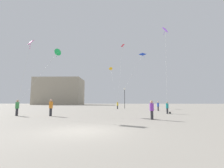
{
  "coord_description": "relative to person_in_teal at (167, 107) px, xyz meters",
  "views": [
    {
      "loc": [
        2.18,
        -8.28,
        1.49
      ],
      "look_at": [
        0.0,
        20.53,
        4.81
      ],
      "focal_mm": 25.35,
      "sensor_mm": 36.0,
      "label": 1
    }
  ],
  "objects": [
    {
      "name": "handbag_beside_flyer",
      "position": [
        0.35,
        0.1,
        -0.74
      ],
      "size": [
        0.28,
        0.35,
        0.24
      ],
      "primitive_type": "cube",
      "rotation": [
        0.0,
        0.0,
        1.04
      ],
      "color": "black",
      "rests_on": "ground_plane"
    },
    {
      "name": "lamppost_east",
      "position": [
        -5.41,
        16.13,
        2.4
      ],
      "size": [
        0.36,
        0.36,
        4.84
      ],
      "color": "#2D2D30",
      "rests_on": "ground_plane"
    },
    {
      "name": "kite_magenta_delta",
      "position": [
        -17.12,
        -3.02,
        7.9
      ],
      "size": [
        1.39,
        2.07,
        7.92
      ],
      "color": "#D12899"
    },
    {
      "name": "person_in_orange",
      "position": [
        -13.44,
        -4.42,
        0.14
      ],
      "size": [
        0.4,
        0.4,
        1.82
      ],
      "rotation": [
        0.0,
        0.0,
        1.52
      ],
      "color": "#2D2D33",
      "rests_on": "ground_plane"
    },
    {
      "name": "kite_violet_diamond",
      "position": [
        0.96,
        2.89,
        11.82
      ],
      "size": [
        1.67,
        3.68,
        11.97
      ],
      "color": "purple"
    },
    {
      "name": "ground_plane",
      "position": [
        -7.74,
        -12.79,
        -0.86
      ],
      "size": [
        300.0,
        300.0,
        0.0
      ],
      "primitive_type": "plane",
      "color": "#9E9689"
    },
    {
      "name": "building_left_hall",
      "position": [
        -44.74,
        73.06,
        7.06
      ],
      "size": [
        27.74,
        19.42,
        15.84
      ],
      "color": "#A39984",
      "rests_on": "ground_plane"
    },
    {
      "name": "person_in_yellow",
      "position": [
        -6.99,
        14.06,
        0.03
      ],
      "size": [
        0.35,
        0.35,
        1.62
      ],
      "rotation": [
        0.0,
        0.0,
        3.13
      ],
      "color": "#2D2D33",
      "rests_on": "ground_plane"
    },
    {
      "name": "person_in_teal",
      "position": [
        0.0,
        0.0,
        0.0
      ],
      "size": [
        0.34,
        0.34,
        1.57
      ],
      "rotation": [
        0.0,
        0.0,
        4.32
      ],
      "color": "#2D2D33",
      "rests_on": "ground_plane"
    },
    {
      "name": "person_in_blue",
      "position": [
        0.29,
        6.89,
        0.02
      ],
      "size": [
        0.35,
        0.35,
        1.6
      ],
      "rotation": [
        0.0,
        0.0,
        4.39
      ],
      "color": "#2D2D33",
      "rests_on": "ground_plane"
    },
    {
      "name": "kite_amber_diamond",
      "position": [
        -9.2,
        22.34,
        9.92
      ],
      "size": [
        2.82,
        8.91,
        10.01
      ],
      "color": "yellow"
    },
    {
      "name": "person_in_green",
      "position": [
        -17.29,
        -4.38,
        0.1
      ],
      "size": [
        0.38,
        0.38,
        1.74
      ],
      "rotation": [
        0.0,
        0.0,
        6.15
      ],
      "color": "#2D2D33",
      "rests_on": "ground_plane"
    },
    {
      "name": "kite_cobalt_delta",
      "position": [
        -1.53,
        12.89,
        10.82
      ],
      "size": [
        6.23,
        1.52,
        10.97
      ],
      "color": "blue"
    },
    {
      "name": "person_in_purple",
      "position": [
        -3.18,
        -7.08,
        0.04
      ],
      "size": [
        0.36,
        0.36,
        1.63
      ],
      "rotation": [
        0.0,
        0.0,
        6.06
      ],
      "color": "#2D2D33",
      "rests_on": "ground_plane"
    },
    {
      "name": "kite_crimson_delta",
      "position": [
        -5.84,
        17.12,
        14.39
      ],
      "size": [
        1.61,
        3.85,
        14.59
      ],
      "color": "red"
    },
    {
      "name": "kite_emerald_diamond",
      "position": [
        -15.64,
        1.72,
        8.23
      ],
      "size": [
        2.29,
        6.62,
        8.36
      ],
      "color": "green"
    }
  ]
}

